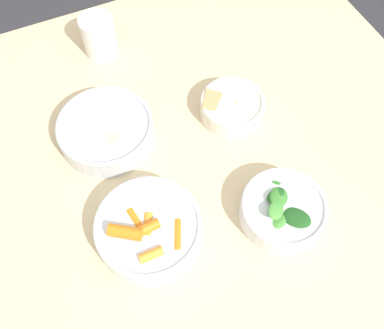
% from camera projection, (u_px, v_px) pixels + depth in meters
% --- Properties ---
extents(ground_plane, '(10.00, 10.00, 0.00)m').
position_uv_depth(ground_plane, '(210.00, 289.00, 1.49)').
color(ground_plane, '#2D2D33').
extents(dining_table, '(1.25, 1.10, 0.75)m').
position_uv_depth(dining_table, '(222.00, 214.00, 0.92)').
color(dining_table, beige).
rests_on(dining_table, ground_plane).
extents(bowl_carrots, '(0.19, 0.19, 0.07)m').
position_uv_depth(bowl_carrots, '(149.00, 229.00, 0.77)').
color(bowl_carrots, silver).
rests_on(bowl_carrots, dining_table).
extents(bowl_greens, '(0.16, 0.16, 0.07)m').
position_uv_depth(bowl_greens, '(283.00, 210.00, 0.79)').
color(bowl_greens, silver).
rests_on(bowl_greens, dining_table).
extents(bowl_beans_hotdog, '(0.20, 0.20, 0.05)m').
position_uv_depth(bowl_beans_hotdog, '(106.00, 131.00, 0.88)').
color(bowl_beans_hotdog, silver).
rests_on(bowl_beans_hotdog, dining_table).
extents(bowl_cookies, '(0.14, 0.14, 0.05)m').
position_uv_depth(bowl_cookies, '(232.00, 106.00, 0.92)').
color(bowl_cookies, silver).
rests_on(bowl_cookies, dining_table).
extents(cup, '(0.08, 0.08, 0.10)m').
position_uv_depth(cup, '(99.00, 36.00, 0.99)').
color(cup, silver).
rests_on(cup, dining_table).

